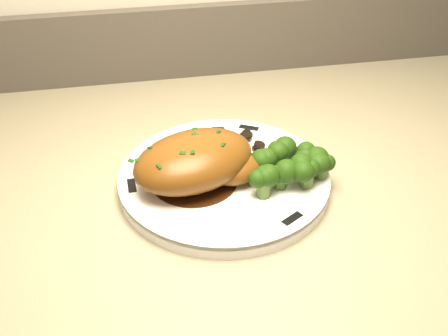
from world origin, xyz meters
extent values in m
cylinder|color=white|center=(0.33, 1.67, 0.91)|extent=(0.33, 0.33, 0.02)
cube|color=black|center=(0.39, 1.77, 0.92)|extent=(0.03, 0.02, 0.00)
cube|color=black|center=(0.22, 1.67, 0.92)|extent=(0.01, 0.03, 0.00)
cube|color=black|center=(0.39, 1.57, 0.92)|extent=(0.03, 0.02, 0.00)
cylinder|color=#381A0A|center=(0.29, 1.66, 0.92)|extent=(0.11, 0.11, 0.00)
ellipsoid|color=brown|center=(0.29, 1.66, 0.95)|extent=(0.18, 0.15, 0.06)
ellipsoid|color=brown|center=(0.34, 1.66, 0.94)|extent=(0.08, 0.07, 0.03)
cube|color=#133D0C|center=(0.25, 1.65, 0.97)|extent=(0.01, 0.00, 0.00)
cube|color=#133D0C|center=(0.27, 1.66, 0.98)|extent=(0.01, 0.00, 0.00)
cube|color=#133D0C|center=(0.28, 1.67, 0.98)|extent=(0.01, 0.00, 0.00)
cube|color=#133D0C|center=(0.30, 1.67, 0.98)|extent=(0.01, 0.00, 0.00)
cube|color=#133D0C|center=(0.32, 1.68, 0.98)|extent=(0.01, 0.00, 0.00)
cube|color=#133D0C|center=(0.33, 1.68, 0.97)|extent=(0.01, 0.00, 0.00)
cylinder|color=black|center=(0.38, 1.74, 0.92)|extent=(0.01, 0.01, 0.01)
cylinder|color=black|center=(0.38, 1.75, 0.92)|extent=(0.02, 0.02, 0.01)
cylinder|color=black|center=(0.38, 1.75, 0.93)|extent=(0.02, 0.02, 0.01)
cylinder|color=black|center=(0.37, 1.76, 0.92)|extent=(0.02, 0.02, 0.01)
cylinder|color=black|center=(0.36, 1.76, 0.92)|extent=(0.01, 0.01, 0.01)
cylinder|color=black|center=(0.35, 1.76, 0.93)|extent=(0.02, 0.02, 0.01)
cylinder|color=black|center=(0.34, 1.75, 0.92)|extent=(0.02, 0.02, 0.01)
cylinder|color=black|center=(0.33, 1.75, 0.92)|extent=(0.02, 0.02, 0.00)
cylinder|color=black|center=(0.33, 1.74, 0.93)|extent=(0.02, 0.02, 0.01)
cylinder|color=black|center=(0.33, 1.73, 0.92)|extent=(0.02, 0.02, 0.01)
cylinder|color=black|center=(0.34, 1.73, 0.92)|extent=(0.03, 0.03, 0.01)
cylinder|color=black|center=(0.35, 1.72, 0.93)|extent=(0.02, 0.02, 0.01)
cylinder|color=black|center=(0.36, 1.72, 0.92)|extent=(0.02, 0.02, 0.01)
cylinder|color=black|center=(0.37, 1.72, 0.92)|extent=(0.03, 0.03, 0.01)
cylinder|color=black|center=(0.38, 1.73, 0.93)|extent=(0.03, 0.03, 0.02)
cylinder|color=black|center=(0.38, 1.73, 0.92)|extent=(0.03, 0.03, 0.02)
cylinder|color=#5A7A33|center=(0.38, 1.67, 0.93)|extent=(0.02, 0.02, 0.02)
sphere|color=black|center=(0.38, 1.67, 0.95)|extent=(0.03, 0.03, 0.03)
cylinder|color=#5A7A33|center=(0.41, 1.67, 0.93)|extent=(0.02, 0.02, 0.02)
sphere|color=black|center=(0.41, 1.67, 0.95)|extent=(0.03, 0.03, 0.03)
cylinder|color=#5A7A33|center=(0.43, 1.66, 0.93)|extent=(0.02, 0.02, 0.02)
sphere|color=black|center=(0.43, 1.66, 0.95)|extent=(0.03, 0.03, 0.03)
cylinder|color=#5A7A33|center=(0.39, 1.63, 0.93)|extent=(0.02, 0.02, 0.02)
sphere|color=black|center=(0.39, 1.63, 0.95)|extent=(0.03, 0.03, 0.03)
cylinder|color=#5A7A33|center=(0.42, 1.63, 0.93)|extent=(0.02, 0.02, 0.02)
sphere|color=black|center=(0.42, 1.63, 0.95)|extent=(0.03, 0.03, 0.03)
cylinder|color=#5A7A33|center=(0.45, 1.64, 0.93)|extent=(0.02, 0.02, 0.02)
sphere|color=black|center=(0.45, 1.64, 0.95)|extent=(0.03, 0.03, 0.03)
cylinder|color=#5A7A33|center=(0.37, 1.62, 0.93)|extent=(0.02, 0.02, 0.02)
sphere|color=black|center=(0.37, 1.62, 0.95)|extent=(0.03, 0.03, 0.03)
camera|label=1|loc=(0.23, 1.12, 1.34)|focal=45.00mm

